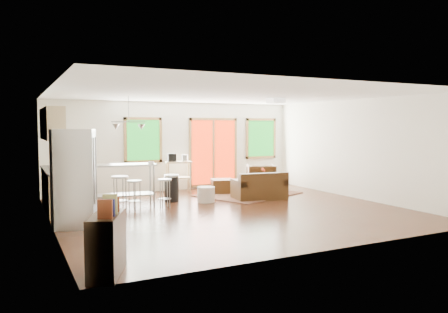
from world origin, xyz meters
name	(u,v)px	position (x,y,z in m)	size (l,w,h in m)	color
floor	(230,211)	(0.00, 0.00, -0.01)	(7.50, 7.00, 0.02)	#32180D
ceiling	(230,94)	(0.00, 0.00, 2.61)	(7.50, 7.00, 0.02)	white
back_wall	(176,146)	(0.00, 3.51, 1.30)	(7.50, 0.02, 2.60)	white
left_wall	(50,158)	(-3.76, 0.00, 1.30)	(0.02, 7.00, 2.60)	white
right_wall	(358,149)	(3.76, 0.00, 1.30)	(0.02, 7.00, 2.60)	white
front_wall	(335,166)	(0.00, -3.51, 1.30)	(7.50, 0.02, 2.60)	white
window_left	(143,140)	(-1.00, 3.46, 1.50)	(1.10, 0.05, 1.30)	#125B17
french_doors	(213,152)	(1.20, 3.46, 1.10)	(1.60, 0.05, 2.10)	#BB2509
window_right	(261,138)	(2.90, 3.46, 1.50)	(1.10, 0.05, 1.30)	#125B17
rug	(249,194)	(1.49, 1.77, 0.01)	(2.53, 1.95, 0.03)	#44522E
loveseat	(260,188)	(1.39, 1.00, 0.28)	(1.41, 0.92, 0.71)	black
coffee_table	(262,182)	(2.04, 1.95, 0.31)	(1.01, 0.74, 0.36)	#322013
armchair	(261,175)	(2.34, 2.52, 0.42)	(0.81, 0.76, 0.84)	black
ottoman	(222,186)	(0.95, 2.34, 0.20)	(0.60, 0.60, 0.40)	black
pouf	(206,194)	(-0.05, 1.21, 0.19)	(0.44, 0.44, 0.38)	beige
vase	(264,175)	(1.93, 1.69, 0.52)	(0.24, 0.24, 0.34)	silver
cabinets	(57,170)	(-3.49, 1.70, 0.93)	(0.64, 2.24, 2.30)	tan
refrigerator	(75,178)	(-3.34, -0.14, 0.92)	(0.90, 0.88, 1.84)	#B7BABC
island	(122,177)	(-2.04, 1.66, 0.69)	(1.63, 0.80, 1.00)	#B7BABC
cup	(151,163)	(-1.40, 1.41, 1.02)	(0.14, 0.11, 0.14)	white
bar_stool_a	(120,185)	(-2.25, 0.97, 0.59)	(0.41, 0.41, 0.79)	#B7BABC
bar_stool_b	(135,188)	(-1.92, 0.99, 0.50)	(0.42, 0.42, 0.68)	#B7BABC
bar_stool_c	(165,186)	(-1.20, 0.97, 0.50)	(0.32, 0.32, 0.67)	#B7BABC
trash_can	(172,188)	(-0.80, 1.67, 0.35)	(0.43, 0.43, 0.68)	black
kitchen_cart	(178,166)	(-0.11, 3.09, 0.76)	(0.81, 0.61, 1.12)	tan
bookshelf	(107,243)	(-3.35, -3.10, 0.41)	(0.66, 0.94, 1.04)	#322013
ceiling_flush	(276,101)	(1.60, 0.60, 2.53)	(0.35, 0.35, 0.12)	white
pendant_light	(129,126)	(-1.90, 1.50, 1.90)	(0.80, 0.18, 0.79)	gray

